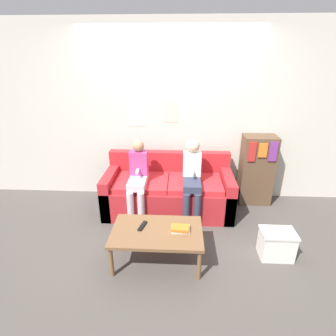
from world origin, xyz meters
TOP-DOWN VIEW (x-y plane):
  - ground_plane at (0.00, 0.00)m, footprint 10.00×10.00m
  - wall_back at (-0.00, 1.01)m, footprint 8.00×0.07m
  - couch at (0.00, 0.51)m, footprint 1.80×0.80m
  - coffee_table at (-0.07, -0.57)m, footprint 0.97×0.59m
  - person_left at (-0.40, 0.32)m, footprint 0.24×0.55m
  - person_right at (0.32, 0.33)m, footprint 0.24×0.55m
  - tv_remote at (-0.23, -0.51)m, footprint 0.08×0.17m
  - book_stack at (0.18, -0.56)m, footprint 0.20×0.16m
  - bookshelf at (1.31, 0.80)m, footprint 0.47×0.34m
  - storage_box at (1.25, -0.45)m, footprint 0.37×0.27m

SIDE VIEW (x-z plane):
  - ground_plane at x=0.00m, z-range 0.00..0.00m
  - storage_box at x=1.25m, z-range 0.00..0.33m
  - couch at x=0.00m, z-range -0.11..0.68m
  - coffee_table at x=-0.07m, z-range 0.15..0.54m
  - tv_remote at x=-0.23m, z-range 0.39..0.41m
  - book_stack at x=0.18m, z-range 0.39..0.44m
  - bookshelf at x=1.31m, z-range 0.00..1.06m
  - person_left at x=-0.40m, z-range 0.07..1.14m
  - person_right at x=0.32m, z-range 0.08..1.18m
  - wall_back at x=0.00m, z-range 0.00..2.60m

